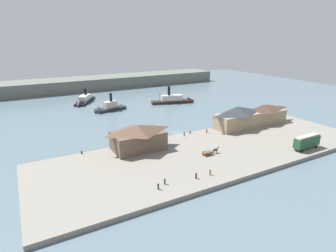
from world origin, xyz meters
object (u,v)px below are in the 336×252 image
(pedestrian_near_west_shed, at_px, (158,186))
(ferry_approaching_east, at_px, (176,100))
(ferry_shed_customs_shed, at_px, (263,114))
(ferry_moored_east, at_px, (83,101))
(ferry_shed_east_terminal, at_px, (237,117))
(ferry_shed_west_terminal, at_px, (138,137))
(horse_cart, at_px, (210,152))
(pedestrian_walking_east, at_px, (184,134))
(pedestrian_near_east_shed, at_px, (196,176))
(pedestrian_near_cart, at_px, (210,172))
(mooring_post_center_west, at_px, (190,132))
(ferry_near_quay, at_px, (107,108))
(pedestrian_walking_west, at_px, (165,181))
(street_tram, at_px, (307,141))
(mooring_post_west, at_px, (82,152))
(pedestrian_by_tram, at_px, (207,131))

(pedestrian_near_west_shed, relative_size, ferry_approaching_east, 0.07)
(ferry_shed_customs_shed, xyz_separation_m, ferry_moored_east, (-55.81, 77.11, -3.84))
(ferry_shed_east_terminal, relative_size, pedestrian_near_west_shed, 10.39)
(ferry_shed_west_terminal, xyz_separation_m, horse_cart, (17.42, -14.70, -3.15))
(ferry_shed_west_terminal, distance_m, pedestrian_walking_east, 19.87)
(pedestrian_near_east_shed, height_order, pedestrian_near_cart, pedestrian_near_cart)
(mooring_post_center_west, height_order, ferry_near_quay, ferry_near_quay)
(ferry_approaching_east, height_order, ferry_moored_east, ferry_approaching_east)
(ferry_shed_customs_shed, distance_m, pedestrian_near_cart, 53.46)
(horse_cart, height_order, pedestrian_walking_west, horse_cart)
(street_tram, bearing_deg, pedestrian_near_cart, 178.69)
(pedestrian_near_west_shed, relative_size, mooring_post_center_west, 1.85)
(mooring_post_west, relative_size, ferry_approaching_east, 0.04)
(street_tram, height_order, mooring_post_center_west, street_tram)
(pedestrian_walking_east, bearing_deg, ferry_shed_east_terminal, -6.48)
(ferry_shed_customs_shed, bearing_deg, ferry_moored_east, 125.90)
(ferry_shed_customs_shed, xyz_separation_m, pedestrian_near_cart, (-46.71, -25.81, -3.23))
(mooring_post_west, bearing_deg, pedestrian_near_cart, -48.97)
(mooring_post_west, bearing_deg, pedestrian_near_east_shed, -53.66)
(pedestrian_walking_west, bearing_deg, pedestrian_near_west_shed, -151.75)
(pedestrian_near_west_shed, xyz_separation_m, pedestrian_near_east_shed, (10.78, -0.02, 0.01))
(pedestrian_by_tram, height_order, mooring_post_center_west, pedestrian_by_tram)
(mooring_post_west, bearing_deg, ferry_shed_customs_shed, -3.34)
(ferry_shed_west_terminal, height_order, pedestrian_near_west_shed, ferry_shed_west_terminal)
(pedestrian_walking_west, relative_size, mooring_post_center_west, 1.91)
(pedestrian_near_east_shed, bearing_deg, mooring_post_center_west, 59.13)
(ferry_near_quay, bearing_deg, mooring_post_west, -115.11)
(pedestrian_by_tram, height_order, ferry_approaching_east, ferry_approaching_east)
(pedestrian_walking_east, distance_m, mooring_post_center_west, 3.55)
(ferry_moored_east, bearing_deg, pedestrian_walking_east, -75.61)
(pedestrian_near_west_shed, bearing_deg, pedestrian_walking_east, 48.42)
(street_tram, distance_m, pedestrian_near_cart, 37.65)
(pedestrian_walking_west, bearing_deg, pedestrian_by_tram, 38.86)
(ferry_shed_east_terminal, distance_m, pedestrian_by_tram, 14.00)
(pedestrian_walking_west, xyz_separation_m, ferry_approaching_east, (48.83, 77.18, -0.32))
(pedestrian_walking_west, xyz_separation_m, mooring_post_west, (-13.62, 28.48, -0.33))
(pedestrian_near_west_shed, xyz_separation_m, pedestrian_by_tram, (34.03, 26.76, 0.02))
(pedestrian_walking_west, height_order, ferry_moored_east, ferry_moored_east)
(street_tram, height_order, ferry_moored_east, ferry_moored_east)
(ferry_shed_customs_shed, xyz_separation_m, street_tram, (-9.11, -26.68, -1.37))
(ferry_approaching_east, bearing_deg, pedestrian_by_tram, -108.45)
(street_tram, height_order, pedestrian_near_cart, street_tram)
(pedestrian_near_east_shed, bearing_deg, ferry_near_quay, 88.86)
(pedestrian_near_west_shed, height_order, pedestrian_near_east_shed, pedestrian_near_east_shed)
(horse_cart, bearing_deg, pedestrian_near_east_shed, -140.07)
(ferry_approaching_east, xyz_separation_m, ferry_moored_east, (-45.39, 24.15, -0.29))
(street_tram, bearing_deg, pedestrian_near_west_shed, 178.77)
(ferry_shed_east_terminal, height_order, pedestrian_near_west_shed, ferry_shed_east_terminal)
(horse_cart, xyz_separation_m, pedestrian_by_tram, (10.93, 16.46, -0.14))
(pedestrian_near_west_shed, bearing_deg, ferry_shed_customs_shed, 22.48)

